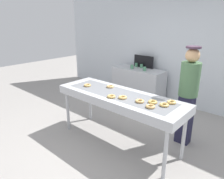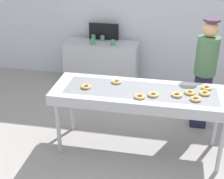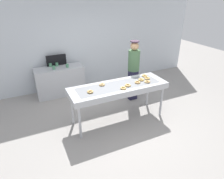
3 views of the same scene
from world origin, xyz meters
name	(u,v)px [view 1 (image 1 of 3)]	position (x,y,z in m)	size (l,w,h in m)	color
ground_plane	(118,142)	(0.00, 0.00, 0.00)	(16.00, 16.00, 0.00)	#9E9993
back_wall	(184,41)	(0.00, 2.43, 1.62)	(8.00, 0.12, 3.24)	silver
fryer_conveyor	(119,98)	(0.00, 0.00, 0.85)	(2.30, 0.75, 0.92)	#B7BABF
glazed_donut_0	(172,102)	(0.84, 0.21, 0.94)	(0.14, 0.14, 0.04)	#E4B763
glazed_donut_1	(140,101)	(0.46, -0.07, 0.94)	(0.14, 0.14, 0.04)	#E4B268
glazed_donut_2	(110,86)	(-0.34, 0.17, 0.94)	(0.14, 0.14, 0.04)	#DFB26B
glazed_donut_3	(123,97)	(0.17, -0.12, 0.94)	(0.14, 0.14, 0.04)	#E9B765
glazed_donut_4	(153,102)	(0.63, 0.03, 0.94)	(0.14, 0.14, 0.04)	#E2B75C
glazed_donut_5	(111,96)	(0.01, -0.21, 0.94)	(0.14, 0.14, 0.04)	#DBB05E
glazed_donut_6	(87,85)	(-0.71, -0.06, 0.94)	(0.14, 0.14, 0.04)	#DCAF62
glazed_donut_7	(164,105)	(0.81, 0.04, 0.94)	(0.14, 0.14, 0.04)	#E4B761
glazed_donut_8	(150,106)	(0.69, -0.14, 0.94)	(0.14, 0.14, 0.04)	#DDAD66
worker_baker	(188,92)	(0.86, 0.77, 0.96)	(0.31, 0.31, 1.71)	#201F3B
prep_counter	(138,84)	(-0.96, 1.98, 0.43)	(1.40, 0.56, 0.86)	#B7BABF
paper_cup_0	(136,65)	(-1.16, 2.15, 0.91)	(0.08, 0.08, 0.10)	#4C8C66
paper_cup_1	(145,69)	(-0.72, 1.89, 0.91)	(0.08, 0.08, 0.10)	#4C8C66
paper_cup_2	(132,67)	(-1.11, 1.88, 0.91)	(0.08, 0.08, 0.10)	#4C8C66
paper_cup_3	(141,66)	(-0.98, 2.13, 0.91)	(0.08, 0.08, 0.10)	#4C8C66
menu_display	(144,62)	(-0.96, 2.20, 1.02)	(0.58, 0.04, 0.32)	black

